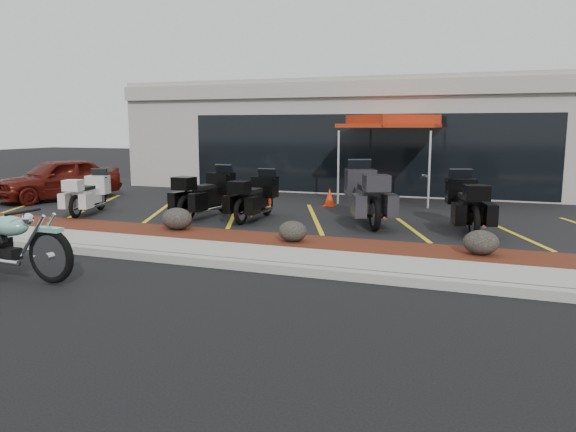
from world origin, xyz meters
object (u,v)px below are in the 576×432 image
at_px(hero_cruiser, 51,248).
at_px(popup_canopy, 392,123).
at_px(parked_car, 58,179).
at_px(traffic_cone, 330,197).
at_px(touring_white, 100,189).

distance_m(hero_cruiser, popup_canopy, 11.25).
bearing_deg(parked_car, traffic_cone, 32.27).
bearing_deg(hero_cruiser, traffic_cone, 80.15).
relative_size(hero_cruiser, traffic_cone, 6.38).
bearing_deg(hero_cruiser, popup_canopy, 75.15).
height_order(touring_white, traffic_cone, touring_white).
xyz_separation_m(hero_cruiser, traffic_cone, (1.87, 8.73, -0.17)).
bearing_deg(touring_white, popup_canopy, -70.15).
height_order(hero_cruiser, parked_car, parked_car).
bearing_deg(popup_canopy, traffic_cone, -123.95).
bearing_deg(touring_white, hero_cruiser, -161.58).
relative_size(touring_white, popup_canopy, 0.67).
height_order(hero_cruiser, touring_white, touring_white).
xyz_separation_m(touring_white, traffic_cone, (5.62, 2.92, -0.32)).
bearing_deg(popup_canopy, touring_white, -143.00).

